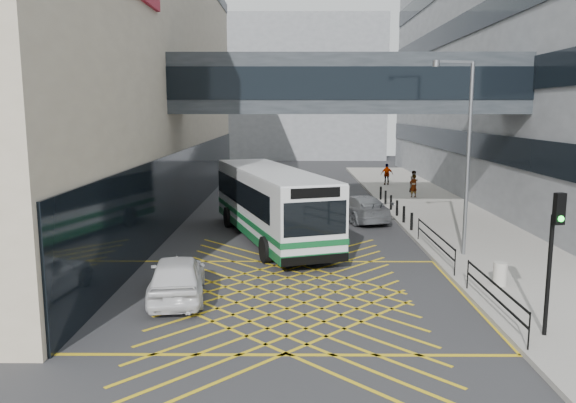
{
  "coord_description": "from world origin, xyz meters",
  "views": [
    {
      "loc": [
        0.14,
        -18.0,
        6.15
      ],
      "look_at": [
        0.0,
        4.0,
        2.6
      ],
      "focal_mm": 35.0,
      "sensor_mm": 36.0,
      "label": 1
    }
  ],
  "objects_px": {
    "car_white": "(177,276)",
    "street_lamp": "(465,147)",
    "traffic_light": "(554,244)",
    "pedestrian_a": "(413,186)",
    "bus": "(270,202)",
    "litter_bin": "(500,274)",
    "car_silver": "(360,207)",
    "car_dark": "(299,202)",
    "pedestrian_b": "(414,181)",
    "pedestrian_c": "(387,174)"
  },
  "relations": [
    {
      "from": "bus",
      "to": "street_lamp",
      "type": "xyz_separation_m",
      "value": [
        8.13,
        -3.51,
        2.88
      ]
    },
    {
      "from": "pedestrian_a",
      "to": "litter_bin",
      "type": "bearing_deg",
      "value": 62.22
    },
    {
      "from": "bus",
      "to": "car_dark",
      "type": "height_order",
      "value": "bus"
    },
    {
      "from": "traffic_light",
      "to": "pedestrian_a",
      "type": "relative_size",
      "value": 2.45
    },
    {
      "from": "car_white",
      "to": "car_silver",
      "type": "relative_size",
      "value": 0.96
    },
    {
      "from": "car_dark",
      "to": "car_silver",
      "type": "distance_m",
      "value": 4.29
    },
    {
      "from": "bus",
      "to": "car_silver",
      "type": "xyz_separation_m",
      "value": [
        4.88,
        4.58,
        -1.05
      ]
    },
    {
      "from": "litter_bin",
      "to": "pedestrian_a",
      "type": "distance_m",
      "value": 20.22
    },
    {
      "from": "bus",
      "to": "pedestrian_c",
      "type": "distance_m",
      "value": 21.07
    },
    {
      "from": "car_white",
      "to": "traffic_light",
      "type": "relative_size",
      "value": 1.22
    },
    {
      "from": "traffic_light",
      "to": "street_lamp",
      "type": "bearing_deg",
      "value": 77.7
    },
    {
      "from": "car_white",
      "to": "pedestrian_b",
      "type": "bearing_deg",
      "value": -126.39
    },
    {
      "from": "bus",
      "to": "pedestrian_a",
      "type": "bearing_deg",
      "value": 34.19
    },
    {
      "from": "street_lamp",
      "to": "litter_bin",
      "type": "bearing_deg",
      "value": -99.34
    },
    {
      "from": "street_lamp",
      "to": "car_dark",
      "type": "bearing_deg",
      "value": 110.79
    },
    {
      "from": "car_white",
      "to": "car_silver",
      "type": "distance_m",
      "value": 15.39
    },
    {
      "from": "street_lamp",
      "to": "pedestrian_b",
      "type": "distance_m",
      "value": 18.91
    },
    {
      "from": "traffic_light",
      "to": "litter_bin",
      "type": "bearing_deg",
      "value": 74.48
    },
    {
      "from": "traffic_light",
      "to": "street_lamp",
      "type": "relative_size",
      "value": 0.49
    },
    {
      "from": "car_silver",
      "to": "street_lamp",
      "type": "bearing_deg",
      "value": 95.63
    },
    {
      "from": "pedestrian_a",
      "to": "pedestrian_b",
      "type": "distance_m",
      "value": 2.56
    },
    {
      "from": "car_dark",
      "to": "pedestrian_b",
      "type": "distance_m",
      "value": 11.67
    },
    {
      "from": "street_lamp",
      "to": "pedestrian_b",
      "type": "bearing_deg",
      "value": 72.46
    },
    {
      "from": "car_white",
      "to": "pedestrian_c",
      "type": "height_order",
      "value": "pedestrian_c"
    },
    {
      "from": "bus",
      "to": "pedestrian_b",
      "type": "xyz_separation_m",
      "value": [
        10.16,
        14.91,
        -0.86
      ]
    },
    {
      "from": "car_dark",
      "to": "street_lamp",
      "type": "distance_m",
      "value": 13.22
    },
    {
      "from": "car_silver",
      "to": "pedestrian_a",
      "type": "xyz_separation_m",
      "value": [
        4.7,
        7.84,
        0.18
      ]
    },
    {
      "from": "pedestrian_c",
      "to": "street_lamp",
      "type": "bearing_deg",
      "value": 84.44
    },
    {
      "from": "street_lamp",
      "to": "car_silver",
      "type": "bearing_deg",
      "value": 100.63
    },
    {
      "from": "car_silver",
      "to": "street_lamp",
      "type": "xyz_separation_m",
      "value": [
        3.25,
        -8.1,
        3.93
      ]
    },
    {
      "from": "street_lamp",
      "to": "litter_bin",
      "type": "relative_size",
      "value": 9.91
    },
    {
      "from": "street_lamp",
      "to": "car_white",
      "type": "bearing_deg",
      "value": -165.45
    },
    {
      "from": "car_white",
      "to": "street_lamp",
      "type": "relative_size",
      "value": 0.6
    },
    {
      "from": "car_silver",
      "to": "pedestrian_c",
      "type": "xyz_separation_m",
      "value": [
        3.96,
        14.52,
        0.25
      ]
    },
    {
      "from": "litter_bin",
      "to": "pedestrian_c",
      "type": "xyz_separation_m",
      "value": [
        0.57,
        26.86,
        0.46
      ]
    },
    {
      "from": "car_white",
      "to": "street_lamp",
      "type": "bearing_deg",
      "value": -161.98
    },
    {
      "from": "traffic_light",
      "to": "pedestrian_a",
      "type": "distance_m",
      "value": 24.81
    },
    {
      "from": "car_silver",
      "to": "bus",
      "type": "bearing_deg",
      "value": 26.94
    },
    {
      "from": "car_dark",
      "to": "car_silver",
      "type": "xyz_separation_m",
      "value": [
        3.43,
        -2.57,
        0.13
      ]
    },
    {
      "from": "street_lamp",
      "to": "pedestrian_c",
      "type": "bearing_deg",
      "value": 76.95
    },
    {
      "from": "bus",
      "to": "car_white",
      "type": "relative_size",
      "value": 2.59
    },
    {
      "from": "street_lamp",
      "to": "pedestrian_c",
      "type": "height_order",
      "value": "street_lamp"
    },
    {
      "from": "car_silver",
      "to": "street_lamp",
      "type": "distance_m",
      "value": 9.57
    },
    {
      "from": "car_white",
      "to": "street_lamp",
      "type": "xyz_separation_m",
      "value": [
        10.89,
        5.27,
        3.95
      ]
    },
    {
      "from": "car_white",
      "to": "litter_bin",
      "type": "xyz_separation_m",
      "value": [
        11.04,
        1.02,
        -0.2
      ]
    },
    {
      "from": "street_lamp",
      "to": "pedestrian_a",
      "type": "relative_size",
      "value": 4.99
    },
    {
      "from": "car_white",
      "to": "pedestrian_c",
      "type": "bearing_deg",
      "value": -120.37
    },
    {
      "from": "street_lamp",
      "to": "litter_bin",
      "type": "distance_m",
      "value": 5.94
    },
    {
      "from": "litter_bin",
      "to": "pedestrian_c",
      "type": "distance_m",
      "value": 26.87
    },
    {
      "from": "litter_bin",
      "to": "street_lamp",
      "type": "bearing_deg",
      "value": 91.91
    }
  ]
}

